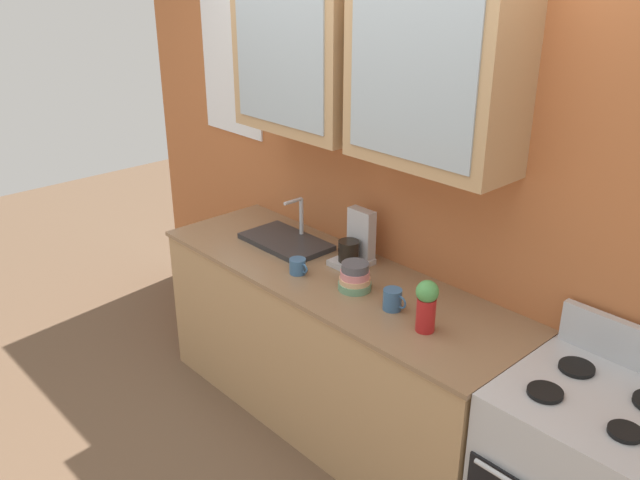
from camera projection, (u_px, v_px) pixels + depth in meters
The scene contains 9 objects.
ground_plane at pixel (332, 416), 3.76m from camera, with size 10.00×10.00×0.00m, color brown.
back_wall_unit at pixel (381, 147), 3.38m from camera, with size 4.29×0.43×2.65m.
counter at pixel (333, 348), 3.59m from camera, with size 2.13×0.68×0.89m.
sink_faucet at pixel (286, 241), 3.75m from camera, with size 0.51×0.29×0.25m.
bowl_stack at pixel (355, 277), 3.23m from camera, with size 0.16×0.16×0.14m.
vase at pixel (426, 304), 2.86m from camera, with size 0.10×0.10×0.24m.
cup_near_sink at pixel (298, 266), 3.40m from camera, with size 0.12×0.08×0.08m.
cup_near_bowls at pixel (393, 300), 3.06m from camera, with size 0.13×0.09×0.10m.
coffee_maker at pixel (356, 244), 3.49m from camera, with size 0.17×0.20×0.29m.
Camera 1 is at (2.20, -2.12, 2.40)m, focal length 37.76 mm.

